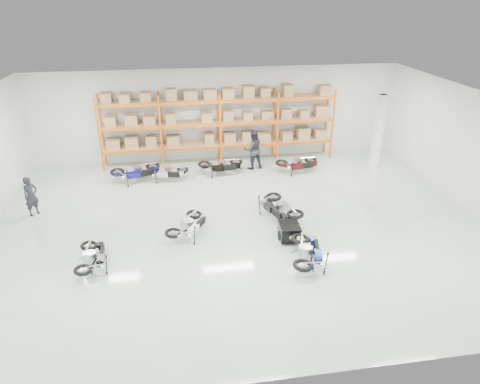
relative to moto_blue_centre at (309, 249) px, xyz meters
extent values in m
plane|color=beige|center=(-1.72, 2.82, -0.55)|extent=(18.00, 18.00, 0.00)
plane|color=white|center=(-1.72, 2.82, 3.95)|extent=(18.00, 18.00, 0.00)
plane|color=silver|center=(-1.72, 9.82, 1.70)|extent=(18.00, 0.00, 18.00)
plane|color=silver|center=(-1.72, -4.18, 1.70)|extent=(18.00, 0.00, 18.00)
plane|color=silver|center=(7.28, 2.82, 1.70)|extent=(0.00, 14.00, 14.00)
cube|color=#DF5A0B|center=(-7.32, 8.82, 1.20)|extent=(0.08, 0.08, 3.50)
cube|color=#DF5A0B|center=(-7.32, 9.72, 1.20)|extent=(0.08, 0.08, 3.50)
cube|color=#DF5A0B|center=(-4.52, 8.82, 1.20)|extent=(0.08, 0.08, 3.50)
cube|color=#DF5A0B|center=(-4.52, 9.72, 1.20)|extent=(0.08, 0.08, 3.50)
cube|color=#DF5A0B|center=(-1.72, 8.82, 1.20)|extent=(0.08, 0.08, 3.50)
cube|color=#DF5A0B|center=(-1.72, 9.72, 1.20)|extent=(0.08, 0.08, 3.50)
cube|color=#DF5A0B|center=(1.08, 8.82, 1.20)|extent=(0.08, 0.08, 3.50)
cube|color=#DF5A0B|center=(1.08, 9.72, 1.20)|extent=(0.08, 0.08, 3.50)
cube|color=#DF5A0B|center=(3.88, 8.82, 1.20)|extent=(0.08, 0.08, 3.50)
cube|color=#DF5A0B|center=(3.88, 9.72, 1.20)|extent=(0.08, 0.08, 3.50)
cube|color=#DF5A0B|center=(-5.92, 8.82, 0.35)|extent=(2.70, 0.08, 0.12)
cube|color=#DF5A0B|center=(-5.92, 9.72, 0.35)|extent=(2.70, 0.08, 0.12)
cube|color=#A77B56|center=(-5.92, 9.27, 0.42)|extent=(2.68, 0.88, 0.02)
cube|color=#A77B56|center=(-5.92, 9.27, 0.65)|extent=(2.40, 0.70, 0.44)
cube|color=#DF5A0B|center=(-3.12, 8.82, 0.35)|extent=(2.70, 0.08, 0.12)
cube|color=#DF5A0B|center=(-3.12, 9.72, 0.35)|extent=(2.70, 0.08, 0.12)
cube|color=#A77B56|center=(-3.12, 9.27, 0.42)|extent=(2.68, 0.88, 0.02)
cube|color=#A77B56|center=(-3.12, 9.27, 0.65)|extent=(2.40, 0.70, 0.44)
cube|color=#DF5A0B|center=(-0.32, 8.82, 0.35)|extent=(2.70, 0.08, 0.12)
cube|color=#DF5A0B|center=(-0.32, 9.72, 0.35)|extent=(2.70, 0.08, 0.12)
cube|color=#A77B56|center=(-0.32, 9.27, 0.42)|extent=(2.68, 0.88, 0.02)
cube|color=#A77B56|center=(-0.32, 9.27, 0.65)|extent=(2.40, 0.70, 0.44)
cube|color=#DF5A0B|center=(2.48, 8.82, 0.35)|extent=(2.70, 0.08, 0.12)
cube|color=#DF5A0B|center=(2.48, 9.72, 0.35)|extent=(2.70, 0.08, 0.12)
cube|color=#A77B56|center=(2.48, 9.27, 0.42)|extent=(2.68, 0.88, 0.02)
cube|color=#A77B56|center=(2.48, 9.27, 0.65)|extent=(2.40, 0.70, 0.44)
cube|color=#DF5A0B|center=(-5.92, 8.82, 1.45)|extent=(2.70, 0.08, 0.12)
cube|color=#DF5A0B|center=(-5.92, 9.72, 1.45)|extent=(2.70, 0.08, 0.12)
cube|color=#A77B56|center=(-5.92, 9.27, 1.52)|extent=(2.68, 0.88, 0.02)
cube|color=#A77B56|center=(-5.92, 9.27, 1.75)|extent=(2.40, 0.70, 0.44)
cube|color=#DF5A0B|center=(-3.12, 8.82, 1.45)|extent=(2.70, 0.08, 0.12)
cube|color=#DF5A0B|center=(-3.12, 9.72, 1.45)|extent=(2.70, 0.08, 0.12)
cube|color=#A77B56|center=(-3.12, 9.27, 1.52)|extent=(2.68, 0.88, 0.02)
cube|color=#A77B56|center=(-3.12, 9.27, 1.75)|extent=(2.40, 0.70, 0.44)
cube|color=#DF5A0B|center=(-0.32, 8.82, 1.45)|extent=(2.70, 0.08, 0.12)
cube|color=#DF5A0B|center=(-0.32, 9.72, 1.45)|extent=(2.70, 0.08, 0.12)
cube|color=#A77B56|center=(-0.32, 9.27, 1.52)|extent=(2.68, 0.88, 0.02)
cube|color=#A77B56|center=(-0.32, 9.27, 1.75)|extent=(2.40, 0.70, 0.44)
cube|color=#DF5A0B|center=(2.48, 8.82, 1.45)|extent=(2.70, 0.08, 0.12)
cube|color=#DF5A0B|center=(2.48, 9.72, 1.45)|extent=(2.70, 0.08, 0.12)
cube|color=#A77B56|center=(2.48, 9.27, 1.52)|extent=(2.68, 0.88, 0.02)
cube|color=#A77B56|center=(2.48, 9.27, 1.75)|extent=(2.40, 0.70, 0.44)
cube|color=#DF5A0B|center=(-5.92, 8.82, 2.55)|extent=(2.70, 0.08, 0.12)
cube|color=#DF5A0B|center=(-5.92, 9.72, 2.55)|extent=(2.70, 0.08, 0.12)
cube|color=#A77B56|center=(-5.92, 9.27, 2.62)|extent=(2.68, 0.88, 0.02)
cube|color=#A77B56|center=(-5.92, 9.27, 2.85)|extent=(2.40, 0.70, 0.44)
cube|color=#DF5A0B|center=(-3.12, 8.82, 2.55)|extent=(2.70, 0.08, 0.12)
cube|color=#DF5A0B|center=(-3.12, 9.72, 2.55)|extent=(2.70, 0.08, 0.12)
cube|color=#A77B56|center=(-3.12, 9.27, 2.62)|extent=(2.68, 0.88, 0.02)
cube|color=#A77B56|center=(-3.12, 9.27, 2.85)|extent=(2.40, 0.70, 0.44)
cube|color=#DF5A0B|center=(-0.32, 8.82, 2.55)|extent=(2.70, 0.08, 0.12)
cube|color=#DF5A0B|center=(-0.32, 9.72, 2.55)|extent=(2.70, 0.08, 0.12)
cube|color=#A77B56|center=(-0.32, 9.27, 2.62)|extent=(2.68, 0.88, 0.02)
cube|color=#A77B56|center=(-0.32, 9.27, 2.85)|extent=(2.40, 0.70, 0.44)
cube|color=#DF5A0B|center=(2.48, 8.82, 2.55)|extent=(2.70, 0.08, 0.12)
cube|color=#DF5A0B|center=(2.48, 9.72, 2.55)|extent=(2.70, 0.08, 0.12)
cube|color=#A77B56|center=(2.48, 9.27, 2.62)|extent=(2.68, 0.88, 0.02)
cube|color=#A77B56|center=(2.48, 9.27, 2.85)|extent=(2.40, 0.70, 0.44)
cube|color=white|center=(3.48, 3.32, 1.70)|extent=(0.25, 0.25, 4.50)
cube|color=black|center=(-0.22, 1.47, -0.19)|extent=(0.74, 0.91, 0.50)
cube|color=yellow|center=(-0.22, 1.04, -0.19)|extent=(0.15, 0.03, 0.10)
torus|color=black|center=(-0.56, 1.47, -0.37)|extent=(0.07, 0.34, 0.34)
torus|color=black|center=(0.13, 1.47, -0.37)|extent=(0.07, 0.34, 0.34)
cylinder|color=black|center=(-0.22, 2.06, -0.14)|extent=(0.10, 0.81, 0.04)
imported|color=black|center=(-9.40, 4.80, 0.23)|extent=(0.65, 0.67, 1.55)
imported|color=#21232A|center=(-0.27, 8.07, 0.42)|extent=(1.06, 0.89, 1.93)
camera|label=1|loc=(-3.85, -10.74, 7.33)|focal=32.00mm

